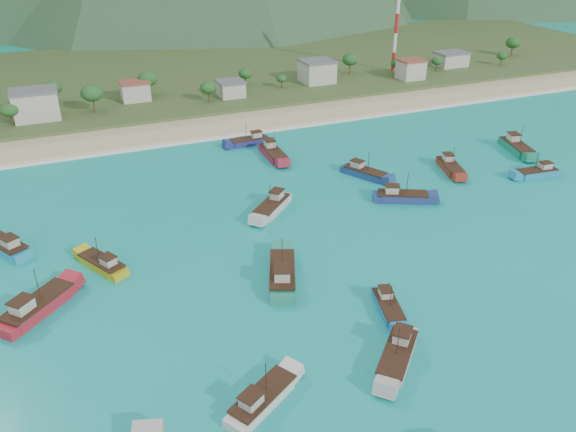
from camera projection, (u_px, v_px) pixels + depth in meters
name	position (u px, v px, depth m)	size (l,w,h in m)	color
ground	(309.00, 289.00, 85.49)	(600.00, 600.00, 0.00)	#0C8E7D
beach	(186.00, 130.00, 149.78)	(400.00, 18.00, 1.20)	beige
land	(145.00, 77.00, 199.42)	(400.00, 110.00, 2.40)	#385123
surf_line	(195.00, 141.00, 142.05)	(400.00, 2.50, 0.08)	white
village	(193.00, 88.00, 168.71)	(205.74, 23.77, 7.50)	beige
vegetation	(146.00, 90.00, 165.49)	(274.58, 25.29, 8.12)	#235623
radio_tower	(398.00, 13.00, 191.51)	(1.20, 1.20, 39.05)	red
boat_0	(37.00, 307.00, 80.02)	(11.40, 11.14, 7.27)	#AB202B
boat_1	(516.00, 148.00, 135.45)	(6.92, 12.82, 7.26)	#137C5D
boat_5	(272.00, 207.00, 108.02)	(10.52, 10.20, 6.69)	beige
boat_9	(397.00, 356.00, 71.41)	(10.09, 10.03, 6.49)	#B8AEA5
boat_10	(282.00, 275.00, 87.11)	(8.26, 13.19, 7.51)	#208367
boat_12	(273.00, 154.00, 132.16)	(3.82, 11.82, 6.92)	maroon
boat_14	(388.00, 307.00, 80.65)	(4.83, 9.28, 5.26)	#2170AE
boat_17	(402.00, 197.00, 111.82)	(11.28, 7.84, 6.50)	navy
boat_19	(364.00, 173.00, 122.38)	(7.72, 10.97, 6.33)	navy
boat_20	(5.00, 247.00, 94.93)	(8.65, 11.34, 6.64)	teal
boat_23	(249.00, 142.00, 139.72)	(10.47, 3.51, 6.11)	navy
boat_25	(450.00, 167.00, 125.28)	(6.19, 11.05, 6.27)	maroon
boat_26	(103.00, 265.00, 90.27)	(7.35, 10.16, 5.89)	gold
boat_27	(537.00, 173.00, 122.64)	(10.29, 3.92, 5.94)	teal
boat_30	(262.00, 400.00, 64.97)	(10.39, 7.91, 6.08)	silver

